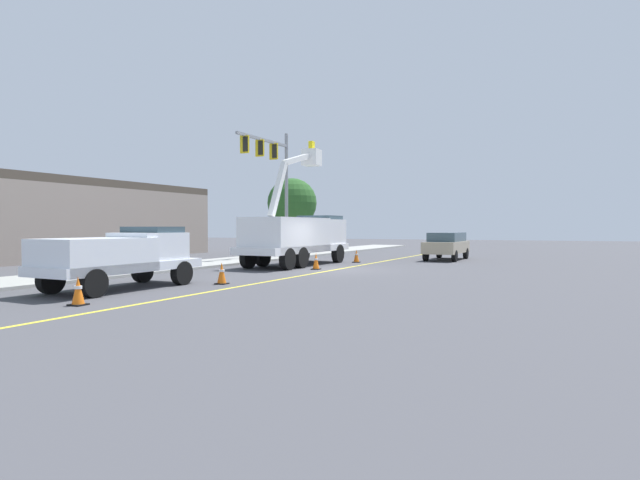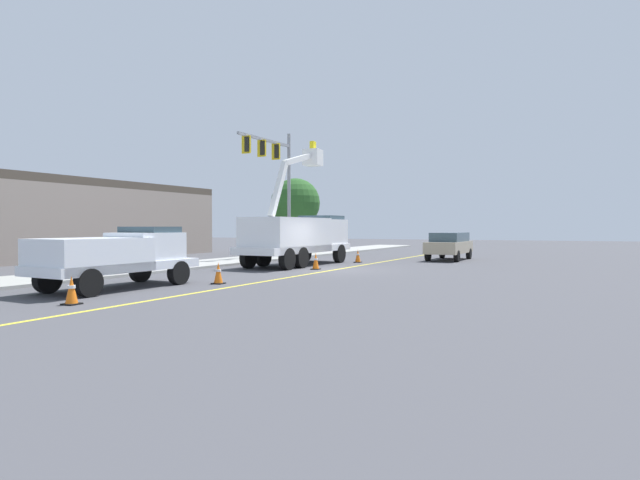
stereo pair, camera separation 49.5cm
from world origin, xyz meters
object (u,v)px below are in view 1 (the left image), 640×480
(traffic_cone_leading, at_px, (78,291))
(traffic_cone_mid_rear, at_px, (316,261))
(traffic_cone_trailing, at_px, (356,256))
(passing_minivan, at_px, (447,244))
(traffic_cone_mid_front, at_px, (222,273))
(utility_bucket_truck, at_px, (298,235))
(service_pickup_truck, at_px, (120,255))
(traffic_signal_mast, at_px, (273,169))

(traffic_cone_leading, height_order, traffic_cone_mid_rear, traffic_cone_mid_rear)
(traffic_cone_leading, bearing_deg, traffic_cone_trailing, -6.02)
(passing_minivan, relative_size, traffic_cone_leading, 6.51)
(traffic_cone_mid_front, relative_size, traffic_cone_trailing, 1.05)
(utility_bucket_truck, relative_size, traffic_cone_mid_front, 10.74)
(passing_minivan, height_order, traffic_cone_mid_rear, passing_minivan)
(service_pickup_truck, height_order, traffic_cone_trailing, service_pickup_truck)
(service_pickup_truck, relative_size, passing_minivan, 1.16)
(traffic_cone_mid_front, height_order, traffic_cone_mid_rear, traffic_cone_mid_rear)
(passing_minivan, distance_m, traffic_cone_trailing, 6.27)
(traffic_cone_mid_front, height_order, traffic_cone_trailing, traffic_cone_mid_front)
(utility_bucket_truck, height_order, traffic_signal_mast, traffic_signal_mast)
(utility_bucket_truck, distance_m, service_pickup_truck, 11.93)
(traffic_cone_mid_rear, distance_m, traffic_signal_mast, 9.50)
(utility_bucket_truck, bearing_deg, traffic_cone_leading, -178.50)
(passing_minivan, bearing_deg, traffic_signal_mast, 110.35)
(traffic_cone_leading, bearing_deg, traffic_cone_mid_rear, -6.94)
(utility_bucket_truck, relative_size, traffic_cone_leading, 11.02)
(utility_bucket_truck, relative_size, traffic_signal_mast, 1.04)
(traffic_cone_leading, xyz_separation_m, traffic_cone_mid_front, (5.66, -0.79, 0.01))
(traffic_cone_leading, xyz_separation_m, traffic_cone_trailing, (18.12, -1.91, -0.01))
(traffic_cone_mid_front, xyz_separation_m, traffic_signal_mast, (13.02, 4.50, 5.27))
(utility_bucket_truck, xyz_separation_m, service_pickup_truck, (-11.87, 1.12, -0.49))
(utility_bucket_truck, bearing_deg, passing_minivan, -42.54)
(traffic_cone_mid_rear, height_order, traffic_signal_mast, traffic_signal_mast)
(traffic_cone_leading, xyz_separation_m, traffic_signal_mast, (18.68, 3.72, 5.28))
(traffic_cone_trailing, height_order, traffic_signal_mast, traffic_signal_mast)
(traffic_cone_trailing, bearing_deg, passing_minivan, -46.19)
(service_pickup_truck, relative_size, traffic_signal_mast, 0.71)
(service_pickup_truck, bearing_deg, passing_minivan, -22.35)
(utility_bucket_truck, relative_size, traffic_cone_mid_rear, 10.51)
(traffic_cone_mid_front, bearing_deg, passing_minivan, -18.54)
(passing_minivan, xyz_separation_m, traffic_cone_trailing, (-4.32, 4.50, -0.61))
(utility_bucket_truck, distance_m, traffic_cone_leading, 15.07)
(passing_minivan, height_order, traffic_cone_mid_front, passing_minivan)
(traffic_cone_trailing, bearing_deg, traffic_signal_mast, 84.30)
(service_pickup_truck, distance_m, traffic_cone_trailing, 15.37)
(traffic_cone_mid_rear, distance_m, traffic_cone_trailing, 5.35)
(traffic_cone_mid_rear, xyz_separation_m, traffic_cone_trailing, (5.34, -0.35, -0.03))
(traffic_cone_mid_rear, relative_size, traffic_cone_trailing, 1.07)
(utility_bucket_truck, relative_size, passing_minivan, 1.69)
(service_pickup_truck, relative_size, traffic_cone_mid_front, 7.38)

